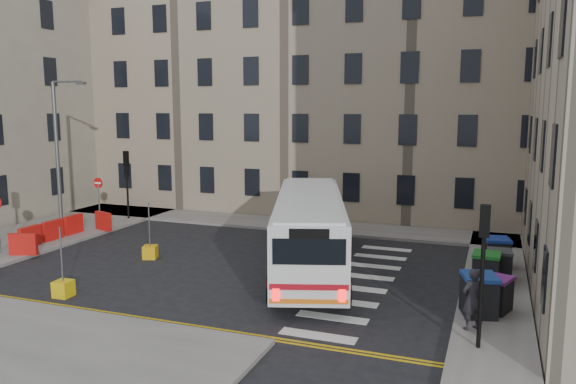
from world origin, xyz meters
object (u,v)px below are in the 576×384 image
Objects in this scene: wheelie_bin_b at (495,294)px; bollard_chevron at (63,289)px; wheelie_bin_c at (486,269)px; wheelie_bin_d at (499,264)px; streetlamp at (57,155)px; wheelie_bin_a at (479,295)px; bollard_yellow at (150,252)px; wheelie_bin_e at (497,252)px; bus at (309,229)px; pedestrian at (472,299)px.

wheelie_bin_b is 2.18× the size of bollard_chevron.
wheelie_bin_c reaches higher than wheelie_bin_b.
wheelie_bin_b is at bearing -96.23° from wheelie_bin_d.
streetlamp reaches higher than wheelie_bin_a.
wheelie_bin_c is (0.15, 3.31, -0.05)m from wheelie_bin_a.
wheelie_bin_d is at bearing 6.99° from bollard_yellow.
streetlamp is at bearing -170.76° from wheelie_bin_b.
bollard_yellow is at bearing -174.19° from wheelie_bin_c.
bollard_chevron is (-14.29, -3.02, -0.53)m from wheelie_bin_a.
wheelie_bin_d is (0.63, 4.35, -0.09)m from wheelie_bin_a.
bollard_yellow is 1.00× the size of bollard_chevron.
streetlamp is 22.71m from wheelie_bin_b.
wheelie_bin_b is at bearing 13.58° from bollard_chevron.
wheelie_bin_c reaches higher than bollard_chevron.
streetlamp reaches higher than bollard_chevron.
wheelie_bin_c is at bearing 117.64° from wheelie_bin_b.
wheelie_bin_a is at bearing -12.70° from streetlamp.
wheelie_bin_e is (0.37, 2.71, 0.01)m from wheelie_bin_c.
wheelie_bin_d is 15.07m from bollard_yellow.
bus reaches higher than pedestrian.
streetlamp is at bearing 162.06° from bollard_yellow.
streetlamp is 8.56m from bollard_yellow.
wheelie_bin_b is at bearing -11.03° from streetlamp.
bus is at bearing -179.45° from wheelie_bin_b.
bollard_chevron is (-14.80, -3.58, -0.44)m from wheelie_bin_b.
pedestrian reaches higher than wheelie_bin_e.
bollard_chevron is at bearing -153.65° from wheelie_bin_c.
bollard_chevron is at bearing -47.50° from streetlamp.
wheelie_bin_c is at bearing -134.70° from pedestrian.
bollard_yellow is (-14.47, -0.79, -0.48)m from wheelie_bin_c.
bollard_yellow is 5.54m from bollard_chevron.
pedestrian is 14.70m from bollard_yellow.
wheelie_bin_e is 7.42m from pedestrian.
bus reaches higher than wheelie_bin_e.
wheelie_bin_e is (22.03, 1.18, -3.55)m from streetlamp.
wheelie_bin_b reaches higher than wheelie_bin_d.
bus is 6.18× the size of pedestrian.
wheelie_bin_b is 15.23m from bollard_chevron.
wheelie_bin_e is at bearing 89.08° from wheelie_bin_d.
wheelie_bin_e is at bearing 13.28° from bollard_yellow.
bollard_chevron is at bearing -160.25° from wheelie_bin_e.
bollard_chevron is (-14.13, -1.66, -0.81)m from pedestrian.
pedestrian is at bearing -102.33° from wheelie_bin_d.
wheelie_bin_e is (0.53, 6.02, -0.04)m from wheelie_bin_a.
bollard_chevron is at bearing -158.16° from bus.
wheelie_bin_d is (0.48, 1.04, -0.05)m from wheelie_bin_c.
wheelie_bin_e is 15.26m from bollard_yellow.
wheelie_bin_b is (22.01, -4.29, -3.60)m from streetlamp.
bollard_chevron is (0.03, -5.54, 0.00)m from bollard_yellow.
pedestrian is (-0.32, -4.67, 0.32)m from wheelie_bin_c.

